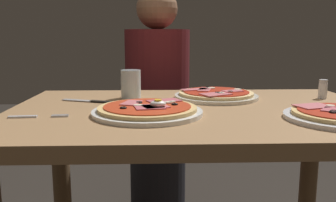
{
  "coord_description": "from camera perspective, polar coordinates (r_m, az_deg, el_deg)",
  "views": [
    {
      "loc": [
        -0.13,
        -1.08,
        0.95
      ],
      "look_at": [
        -0.09,
        -0.04,
        0.76
      ],
      "focal_mm": 38.64,
      "sensor_mm": 36.0,
      "label": 1
    }
  ],
  "objects": [
    {
      "name": "pizza_across_right",
      "position": [
        1.29,
        7.57,
        0.98
      ],
      "size": [
        0.29,
        0.29,
        0.03
      ],
      "color": "silver",
      "rests_on": "dining_table"
    },
    {
      "name": "water_glass_near",
      "position": [
        1.28,
        -5.87,
        2.37
      ],
      "size": [
        0.07,
        0.07,
        0.1
      ],
      "color": "silver",
      "rests_on": "dining_table"
    },
    {
      "name": "fork",
      "position": [
        1.04,
        -20.43,
        -2.3
      ],
      "size": [
        0.16,
        0.03,
        0.0
      ],
      "color": "silver",
      "rests_on": "dining_table"
    },
    {
      "name": "dining_table",
      "position": [
        1.14,
        4.45,
        -7.24
      ],
      "size": [
        1.13,
        0.75,
        0.73
      ],
      "color": "#9E754C",
      "rests_on": "ground"
    },
    {
      "name": "salt_shaker",
      "position": [
        1.38,
        23.23,
        1.72
      ],
      "size": [
        0.03,
        0.03,
        0.07
      ],
      "color": "white",
      "rests_on": "dining_table"
    },
    {
      "name": "pizza_foreground",
      "position": [
        1.01,
        -3.23,
        -1.44
      ],
      "size": [
        0.31,
        0.31,
        0.05
      ],
      "color": "white",
      "rests_on": "dining_table"
    },
    {
      "name": "diner_person",
      "position": [
        1.84,
        -1.66,
        -1.98
      ],
      "size": [
        0.32,
        0.32,
        1.18
      ],
      "rotation": [
        0.0,
        0.0,
        3.14
      ],
      "color": "black",
      "rests_on": "ground"
    },
    {
      "name": "knife",
      "position": [
        1.23,
        -11.82,
        -0.04
      ],
      "size": [
        0.19,
        0.09,
        0.01
      ],
      "color": "silver",
      "rests_on": "dining_table"
    }
  ]
}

